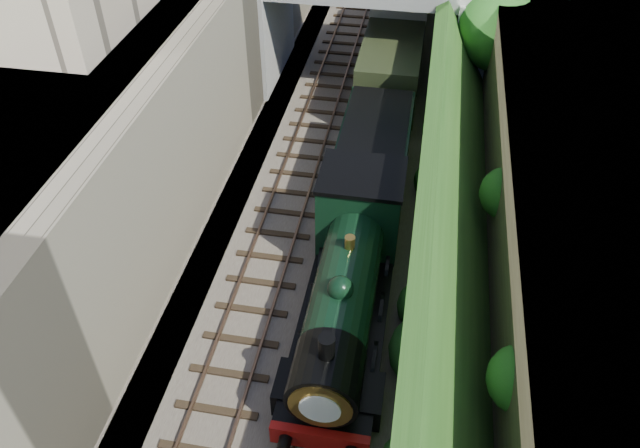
% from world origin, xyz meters
% --- Properties ---
extents(trackbed, '(10.00, 90.00, 0.20)m').
position_xyz_m(trackbed, '(0.00, 20.00, 0.10)').
color(trackbed, '#473F38').
rests_on(trackbed, ground).
extents(retaining_wall, '(1.00, 90.00, 7.00)m').
position_xyz_m(retaining_wall, '(-5.50, 20.00, 3.50)').
color(retaining_wall, '#756B56').
rests_on(retaining_wall, ground).
extents(street_plateau_left, '(6.00, 90.00, 7.00)m').
position_xyz_m(street_plateau_left, '(-9.00, 20.00, 3.50)').
color(street_plateau_left, '#262628').
rests_on(street_plateau_left, ground).
extents(street_plateau_right, '(8.00, 90.00, 6.25)m').
position_xyz_m(street_plateau_right, '(9.50, 20.00, 3.12)').
color(street_plateau_right, '#262628').
rests_on(street_plateau_right, ground).
extents(embankment_slope, '(4.46, 90.00, 6.36)m').
position_xyz_m(embankment_slope, '(4.91, 16.09, 2.61)').
color(embankment_slope, '#1E4714').
rests_on(embankment_slope, ground).
extents(track_left, '(2.50, 90.00, 0.20)m').
position_xyz_m(track_left, '(-2.00, 20.00, 0.25)').
color(track_left, black).
rests_on(track_left, trackbed).
extents(track_right, '(2.50, 90.00, 0.20)m').
position_xyz_m(track_right, '(1.20, 20.00, 0.25)').
color(track_right, black).
rests_on(track_right, trackbed).
extents(road_bridge, '(16.00, 6.40, 7.25)m').
position_xyz_m(road_bridge, '(0.94, 24.00, 4.08)').
color(road_bridge, gray).
rests_on(road_bridge, ground).
extents(tree, '(3.60, 3.80, 6.60)m').
position_xyz_m(tree, '(5.91, 21.05, 4.65)').
color(tree, black).
rests_on(tree, ground).
extents(locomotive, '(3.10, 10.22, 3.83)m').
position_xyz_m(locomotive, '(1.20, 7.47, 1.89)').
color(locomotive, black).
rests_on(locomotive, trackbed).
extents(tender, '(2.70, 6.00, 3.05)m').
position_xyz_m(tender, '(1.20, 14.84, 1.62)').
color(tender, black).
rests_on(tender, trackbed).
extents(coach_front, '(2.90, 18.00, 3.70)m').
position_xyz_m(coach_front, '(1.20, 27.44, 2.05)').
color(coach_front, black).
rests_on(coach_front, trackbed).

